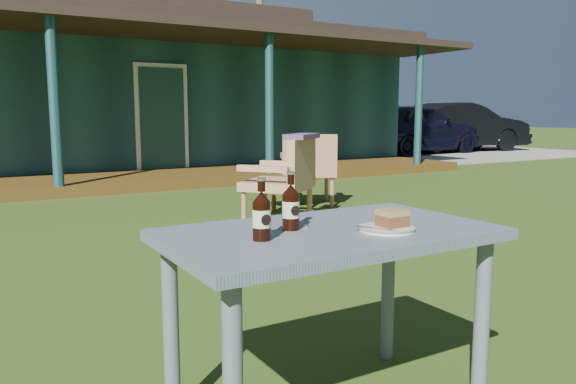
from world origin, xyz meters
TOP-DOWN VIEW (x-y plane):
  - ground at (0.00, 0.00)m, footprint 80.00×80.00m
  - pavilion at (-0.00, 9.39)m, footprint 15.80×8.30m
  - gravel_strip at (10.50, 8.50)m, footprint 9.00×6.00m
  - tree_mid at (3.00, 18.50)m, footprint 0.28×0.28m
  - tree_right at (9.50, 17.00)m, footprint 0.28×0.28m
  - car_near at (9.88, 8.52)m, footprint 4.37×2.08m
  - car_far at (11.85, 8.73)m, footprint 4.54×2.12m
  - cafe_table at (0.00, -1.60)m, footprint 1.20×0.70m
  - plate at (0.16, -1.73)m, footprint 0.20×0.20m
  - cake_slice at (0.18, -1.73)m, footprint 0.09×0.09m
  - fork at (0.10, -1.74)m, footprint 0.08×0.13m
  - cola_bottle_near at (-0.13, -1.54)m, footprint 0.06×0.07m
  - cola_bottle_far at (-0.30, -1.64)m, footprint 0.06×0.06m
  - bottle_cap at (-0.06, -1.53)m, footprint 0.03×0.03m
  - armchair_left at (1.72, 1.67)m, footprint 0.90×0.89m
  - armchair_right at (2.59, 2.59)m, footprint 0.86×0.85m
  - floral_throw at (1.84, 1.54)m, footprint 0.56×0.51m
  - side_table at (2.23, 2.53)m, footprint 0.60×0.40m

SIDE VIEW (x-z plane):
  - ground at x=0.00m, z-range 0.00..0.00m
  - gravel_strip at x=10.50m, z-range 0.00..0.02m
  - side_table at x=2.23m, z-range 0.14..0.54m
  - armchair_left at x=1.72m, z-range 0.06..0.94m
  - armchair_right at x=2.59m, z-range 0.06..0.94m
  - cafe_table at x=0.00m, z-range 0.26..0.98m
  - car_near at x=9.88m, z-range 0.00..1.44m
  - car_far at x=11.85m, z-range 0.00..1.44m
  - bottle_cap at x=-0.06m, z-range 0.72..0.73m
  - plate at x=0.16m, z-range 0.72..0.74m
  - fork at x=0.10m, z-range 0.73..0.74m
  - cake_slice at x=0.18m, z-range 0.73..0.80m
  - cola_bottle_far at x=-0.30m, z-range 0.70..0.91m
  - cola_bottle_near at x=-0.13m, z-range 0.70..0.91m
  - floral_throw at x=1.84m, z-range 0.89..0.94m
  - pavilion at x=0.00m, z-range -0.12..3.33m
  - tree_mid at x=3.00m, z-range 0.00..9.50m
  - tree_right at x=9.50m, z-range 0.00..11.00m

